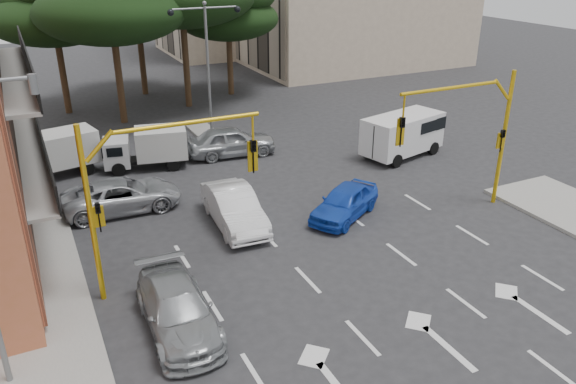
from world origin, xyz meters
name	(u,v)px	position (x,y,z in m)	size (l,w,h in m)	color
ground	(356,267)	(0.00, 0.00, 0.00)	(120.00, 120.00, 0.00)	#28282B
median_strip	(212,139)	(0.00, 16.00, 0.07)	(1.40, 6.00, 0.15)	gray
pine_left_near	(111,1)	(-3.94, 21.96, 7.60)	(9.15, 9.15, 10.23)	#382616
pine_left_far	(53,9)	(-6.94, 25.96, 6.91)	(8.32, 8.32, 9.30)	#382616
pine_right	(229,11)	(5.06, 25.96, 6.22)	(7.49, 7.49, 8.37)	#382616
signal_mast_right	(474,125)	(6.80, 1.99, 3.88)	(5.79, 0.37, 6.00)	gold
signal_mast_left	(146,181)	(-6.80, 1.99, 3.88)	(5.79, 0.37, 6.00)	gold
street_lamp_center	(207,48)	(0.00, 16.00, 5.43)	(4.16, 0.36, 7.77)	slate
car_white_hatch	(234,208)	(-2.77, 5.06, 0.78)	(1.66, 4.75, 1.57)	white
car_blue_compact	(345,202)	(1.74, 3.71, 0.69)	(1.63, 4.06, 1.38)	#1641BA
car_silver_wagon	(177,309)	(-6.79, -0.65, 0.69)	(1.94, 4.77, 1.38)	gray
car_silver_cross_a	(122,195)	(-6.65, 8.56, 0.70)	(2.33, 5.06, 1.41)	#B0B2B8
car_silver_cross_b	(231,141)	(0.12, 13.00, 0.82)	(1.94, 4.82, 1.64)	#A1A5A9
van_white	(402,136)	(8.50, 8.83, 1.17)	(2.11, 4.67, 2.34)	white
box_truck_a	(52,156)	(-9.00, 14.00, 1.11)	(1.90, 4.52, 2.23)	silver
box_truck_b	(146,149)	(-4.50, 13.14, 1.05)	(1.79, 4.26, 2.10)	silver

